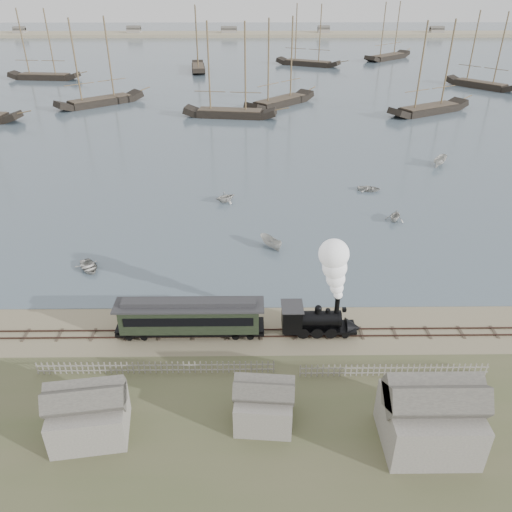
{
  "coord_description": "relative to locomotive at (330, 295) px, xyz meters",
  "views": [
    {
      "loc": [
        1.16,
        -37.43,
        27.96
      ],
      "look_at": [
        1.63,
        5.99,
        3.5
      ],
      "focal_mm": 35.0,
      "sensor_mm": 36.0,
      "label": 1
    }
  ],
  "objects": [
    {
      "name": "schooner_9",
      "position": [
        45.69,
        166.86,
        5.96
      ],
      "size": [
        21.45,
        20.44,
        20.0
      ],
      "primitive_type": null,
      "rotation": [
        0.0,
        0.0,
        0.75
      ],
      "color": "black",
      "rests_on": "harbor_water"
    },
    {
      "name": "ground",
      "position": [
        -7.88,
        2.0,
        -4.1
      ],
      "size": [
        600.0,
        600.0,
        0.0
      ],
      "primitive_type": "plane",
      "color": "gray",
      "rests_on": "ground"
    },
    {
      "name": "shed_right",
      "position": [
        5.12,
        -12.0,
        -4.1
      ],
      "size": [
        6.0,
        5.0,
        5.1
      ],
      "primitive_type": null,
      "color": "slate",
      "rests_on": "ground"
    },
    {
      "name": "picket_fence_east",
      "position": [
        4.62,
        -5.5,
        -4.1
      ],
      "size": [
        15.0,
        0.1,
        1.2
      ],
      "primitive_type": null,
      "color": "slate",
      "rests_on": "ground"
    },
    {
      "name": "passenger_coach",
      "position": [
        -12.12,
        0.0,
        -2.1
      ],
      "size": [
        12.96,
        2.5,
        3.15
      ],
      "color": "black",
      "rests_on": "ground"
    },
    {
      "name": "rowboat_1",
      "position": [
        -10.32,
        29.74,
        -3.25
      ],
      "size": [
        3.77,
        3.9,
        1.58
      ],
      "primitive_type": "imported",
      "rotation": [
        0.0,
        0.0,
        2.12
      ],
      "color": "#B8B7AF",
      "rests_on": "harbor_water"
    },
    {
      "name": "beached_dinghy",
      "position": [
        -17.02,
        2.64,
        -3.71
      ],
      "size": [
        4.0,
        4.56,
        0.79
      ],
      "primitive_type": "imported",
      "rotation": [
        0.0,
        0.0,
        1.16
      ],
      "color": "#B8B7AF",
      "rests_on": "ground"
    },
    {
      "name": "schooner_3",
      "position": [
        0.65,
        89.86,
        5.96
      ],
      "size": [
        18.63,
        19.14,
        20.0
      ],
      "primitive_type": null,
      "rotation": [
        0.0,
        0.0,
        0.81
      ],
      "color": "black",
      "rests_on": "harbor_water"
    },
    {
      "name": "schooner_1",
      "position": [
        -43.77,
        90.79,
        5.96
      ],
      "size": [
        20.01,
        18.09,
        20.0
      ],
      "primitive_type": null,
      "rotation": [
        0.0,
        0.0,
        0.7
      ],
      "color": "black",
      "rests_on": "harbor_water"
    },
    {
      "name": "rail_track",
      "position": [
        -7.88,
        0.0,
        -4.06
      ],
      "size": [
        120.0,
        1.8,
        0.16
      ],
      "color": "#3B2620",
      "rests_on": "ground"
    },
    {
      "name": "schooner_7",
      "position": [
        -24.18,
        141.09,
        5.96
      ],
      "size": [
        6.79,
        20.34,
        20.0
      ],
      "primitive_type": null,
      "rotation": [
        0.0,
        0.0,
        1.68
      ],
      "color": "black",
      "rests_on": "harbor_water"
    },
    {
      "name": "schooner_5",
      "position": [
        58.68,
        111.13,
        5.96
      ],
      "size": [
        16.61,
        18.64,
        20.0
      ],
      "primitive_type": null,
      "rotation": [
        0.0,
        0.0,
        -0.88
      ],
      "color": "black",
      "rests_on": "harbor_water"
    },
    {
      "name": "rowboat_4",
      "position": [
        12.01,
        23.3,
        -3.29
      ],
      "size": [
        3.64,
        3.48,
        1.49
      ],
      "primitive_type": "imported",
      "rotation": [
        0.0,
        0.0,
        5.79
      ],
      "color": "#B8B7AF",
      "rests_on": "harbor_water"
    },
    {
      "name": "schooner_8",
      "position": [
        13.65,
        151.69,
        5.96
      ],
      "size": [
        22.88,
        15.03,
        20.0
      ],
      "primitive_type": null,
      "rotation": [
        0.0,
        0.0,
        -0.47
      ],
      "color": "black",
      "rests_on": "harbor_water"
    },
    {
      "name": "rowboat_5",
      "position": [
        25.01,
        44.89,
        -3.25
      ],
      "size": [
        4.13,
        3.74,
        1.57
      ],
      "primitive_type": "imported",
      "rotation": [
        0.0,
        0.0,
        2.46
      ],
      "color": "#B8B7AF",
      "rests_on": "harbor_water"
    },
    {
      "name": "schooner_2",
      "position": [
        -11.38,
        78.21,
        5.96
      ],
      "size": [
        21.33,
        7.86,
        20.0
      ],
      "primitive_type": null,
      "rotation": [
        0.0,
        0.0,
        -0.15
      ],
      "color": "black",
      "rests_on": "harbor_water"
    },
    {
      "name": "rowboat_3",
      "position": [
        10.81,
        33.71,
        -3.69
      ],
      "size": [
        2.98,
        3.77,
        0.7
      ],
      "primitive_type": "imported",
      "rotation": [
        0.0,
        0.0,
        1.39
      ],
      "color": "#B8B7AF",
      "rests_on": "harbor_water"
    },
    {
      "name": "rowboat_2",
      "position": [
        -4.45,
        16.13,
        -3.38
      ],
      "size": [
        3.4,
        3.16,
        1.31
      ],
      "primitive_type": "imported",
      "rotation": [
        0.0,
        0.0,
        3.85
      ],
      "color": "#B8B7AF",
      "rests_on": "harbor_water"
    },
    {
      "name": "shed_left",
      "position": [
        -17.88,
        -11.0,
        -4.1
      ],
      "size": [
        5.0,
        4.0,
        4.1
      ],
      "primitive_type": null,
      "color": "slate",
      "rests_on": "ground"
    },
    {
      "name": "schooner_6",
      "position": [
        -70.07,
        125.72,
        5.96
      ],
      "size": [
        22.14,
        7.5,
        20.0
      ],
      "primitive_type": null,
      "rotation": [
        0.0,
        0.0,
        -0.12
      ],
      "color": "black",
      "rests_on": "harbor_water"
    },
    {
      "name": "far_spit",
      "position": [
        -7.88,
        252.0,
        -4.1
      ],
      "size": [
        500.0,
        20.0,
        1.8
      ],
      "primitive_type": "cube",
      "color": "tan",
      "rests_on": "ground"
    },
    {
      "name": "rowboat_0",
      "position": [
        -24.36,
        11.25,
        -3.67
      ],
      "size": [
        4.3,
        3.99,
        0.73
      ],
      "primitive_type": "imported",
      "rotation": [
        0.0,
        0.0,
        0.56
      ],
      "color": "#B8B7AF",
      "rests_on": "harbor_water"
    },
    {
      "name": "picket_fence_west",
      "position": [
        -14.38,
        -5.0,
        -4.1
      ],
      "size": [
        19.0,
        0.1,
        1.2
      ],
      "primitive_type": null,
      "color": "slate",
      "rests_on": "ground"
    },
    {
      "name": "harbor_water",
      "position": [
        -7.88,
        172.0,
        -4.07
      ],
      "size": [
        600.0,
        336.0,
        0.06
      ],
      "primitive_type": "cube",
      "color": "#40515B",
      "rests_on": "ground"
    },
    {
      "name": "locomotive",
      "position": [
        0.0,
        0.0,
        0.0
      ],
      "size": [
        7.11,
        2.65,
        8.86
      ],
      "color": "black",
      "rests_on": "ground"
    },
    {
      "name": "shed_mid",
      "position": [
        -5.88,
        -10.0,
        -4.1
      ],
      "size": [
        4.0,
        3.5,
        3.6
      ],
      "primitive_type": null,
      "color": "slate",
      "rests_on": "ground"
    },
    {
      "name": "schooner_4",
      "position": [
        34.66,
        81.52,
        5.96
      ],
      "size": [
        21.69,
        15.25,
        20.0
      ],
      "primitive_type": null,
      "rotation": [
        0.0,
        0.0,
        0.51
      ],
      "color": "black",
      "rests_on": "harbor_water"
    }
  ]
}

